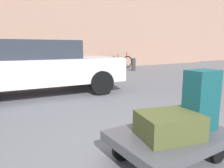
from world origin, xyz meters
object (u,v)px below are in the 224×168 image
suitcase_olive_front_right (169,125)px  parked_car (37,66)px  bicycle_leaning (121,62)px  bollard_kerb_mid (108,66)px  bollard_kerb_near (86,67)px  bollard_kerb_far (134,65)px  suitcase_teal_center (201,100)px  luggage_cart (170,138)px

suitcase_olive_front_right → parked_car: bearing=108.3°
bicycle_leaning → bollard_kerb_mid: 2.43m
bicycle_leaning → bollard_kerb_near: bicycle_leaning is taller
bollard_kerb_far → parked_car: bearing=-151.1°
suitcase_olive_front_right → parked_car: (-0.33, 4.32, 0.29)m
parked_car → bollard_kerb_far: bearing=28.9°
suitcase_teal_center → bollard_kerb_near: bearing=76.5°
parked_car → bollard_kerb_far: size_ratio=6.66×
suitcase_teal_center → bicycle_leaning: bearing=62.5°
luggage_cart → bollard_kerb_mid: size_ratio=1.89×
suitcase_teal_center → parked_car: bearing=102.1°
suitcase_olive_front_right → parked_car: parked_car is taller
bicycle_leaning → bollard_kerb_near: (-3.06, -1.60, -0.04)m
suitcase_teal_center → suitcase_olive_front_right: bearing=177.2°
bicycle_leaning → parked_car: bearing=-141.4°
luggage_cart → bicycle_leaning: size_ratio=0.72×
luggage_cart → bollard_kerb_near: size_ratio=1.89×
bicycle_leaning → bollard_kerb_near: bearing=-152.3°
suitcase_teal_center → bollard_kerb_mid: suitcase_teal_center is taller
bollard_kerb_near → bicycle_leaning: bearing=27.7°
suitcase_olive_front_right → bollard_kerb_near: size_ratio=0.90×
parked_car → bollard_kerb_mid: 5.15m
parked_car → bollard_kerb_near: bearing=47.5°
luggage_cart → parked_car: (-0.44, 4.25, 0.49)m
suitcase_olive_front_right → bollard_kerb_near: (2.53, 7.44, -0.13)m
parked_car → bicycle_leaning: parked_car is taller
suitcase_olive_front_right → bollard_kerb_mid: 8.33m
luggage_cart → bollard_kerb_far: bollard_kerb_far is taller
suitcase_teal_center → bollard_kerb_far: size_ratio=1.00×
suitcase_olive_front_right → bollard_kerb_mid: bollard_kerb_mid is taller
suitcase_teal_center → bollard_kerb_near: suitcase_teal_center is taller
bollard_kerb_near → bollard_kerb_far: same height
suitcase_teal_center → bicycle_leaning: size_ratio=0.38×
luggage_cart → suitcase_olive_front_right: (-0.11, -0.07, 0.20)m
bollard_kerb_mid → suitcase_olive_front_right: bearing=-116.8°
parked_car → bollard_kerb_mid: size_ratio=6.66×
luggage_cart → suitcase_olive_front_right: suitcase_olive_front_right is taller
bollard_kerb_mid → luggage_cart: bearing=-116.3°
luggage_cart → bollard_kerb_near: bollard_kerb_near is taller
luggage_cart → parked_car: 4.30m
parked_car → bollard_kerb_near: 4.25m
bicycle_leaning → bollard_kerb_mid: bicycle_leaning is taller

